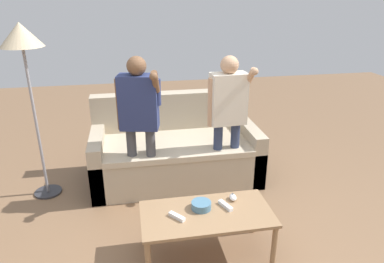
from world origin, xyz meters
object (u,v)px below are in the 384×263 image
Objects in this scene: couch at (175,151)px; player_right at (228,109)px; snack_bowl at (201,205)px; player_left at (139,113)px; game_remote_wand_near at (177,217)px; coffee_table at (207,218)px; floor_lamp at (22,46)px; game_remote_wand_far at (225,205)px; game_remote_nunchuk at (233,197)px.

couch is 0.87m from player_right.
snack_bowl is at bearing -116.25° from player_right.
player_left is (-0.39, -0.40, 0.62)m from couch.
game_remote_wand_near is at bearing -122.97° from player_right.
player_left is at bearing 114.18° from snack_bowl.
floor_lamp is at bearing 139.52° from coffee_table.
snack_bowl is 0.20m from game_remote_wand_far.
couch is 1.88m from floor_lamp.
snack_bowl is 0.29m from game_remote_nunchuk.
coffee_table is 0.71× the size of player_right.
game_remote_wand_near is at bearing -169.14° from game_remote_wand_far.
game_remote_wand_far is (0.16, 0.05, 0.07)m from coffee_table.
game_remote_wand_near is at bearing -46.24° from floor_lamp.
game_remote_wand_far is at bearing -134.34° from game_remote_nunchuk.
snack_bowl is 1.02× the size of game_remote_wand_far.
couch reaches higher than snack_bowl.
game_remote_nunchuk is at bearing 18.84° from game_remote_wand_near.
couch is at bearing 45.52° from player_left.
floor_lamp is 2.10m from game_remote_wand_near.
player_left is at bearing 114.34° from coffee_table.
snack_bowl is at bearing 175.67° from game_remote_wand_far.
player_left is 10.92× the size of game_remote_wand_near.
game_remote_nunchuk is at bearing -32.92° from floor_lamp.
game_remote_wand_far is (0.19, -0.01, -0.01)m from snack_bowl.
player_right is (0.50, -0.38, 0.60)m from couch.
snack_bowl is (-0.03, 0.06, 0.08)m from coffee_table.
floor_lamp is (-1.71, 1.11, 1.12)m from game_remote_nunchuk.
player_right is at bearing -37.17° from couch.
snack_bowl is 1.79× the size of game_remote_nunchuk.
player_left is 1.16m from game_remote_wand_near.
game_remote_wand_far is at bearing 16.54° from coffee_table.
coffee_table is 0.58× the size of floor_lamp.
snack_bowl reaches higher than game_remote_nunchuk.
coffee_table is 0.25m from game_remote_wand_near.
couch is at bearing 103.97° from game_remote_nunchuk.
floor_lamp reaches higher than player_right.
player_left is at bearing 122.90° from game_remote_wand_far.
floor_lamp is at bearing 147.08° from game_remote_nunchuk.
coffee_table is at bearing -40.48° from floor_lamp.
floor_lamp is 11.45× the size of game_remote_wand_far.
couch is at bearing 91.29° from snack_bowl.
game_remote_wand_far is at bearing -4.33° from snack_bowl.
game_remote_wand_far is (-0.28, -0.97, -0.48)m from player_right.
snack_bowl is 0.09× the size of floor_lamp.
couch reaches higher than coffee_table.
floor_lamp is 2.02m from player_right.
coffee_table is 0.70× the size of player_left.
player_right is 1.33m from game_remote_wand_near.
game_remote_wand_far is at bearing -57.10° from player_left.
snack_bowl is at bearing -88.71° from couch.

